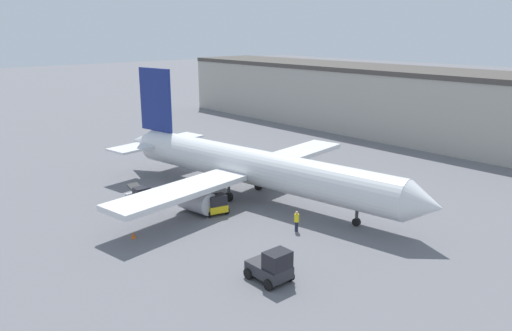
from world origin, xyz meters
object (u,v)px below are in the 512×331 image
at_px(baggage_tug, 215,204).
at_px(belt_loader_truck, 139,196).
at_px(safety_cone_near, 133,235).
at_px(ground_crew_worker, 297,221).
at_px(pushback_tug, 272,267).
at_px(airplane, 248,166).

height_order(baggage_tug, belt_loader_truck, belt_loader_truck).
distance_m(belt_loader_truck, safety_cone_near, 7.87).
distance_m(ground_crew_worker, safety_cone_near, 13.38).
bearing_deg(pushback_tug, belt_loader_truck, 178.37).
distance_m(baggage_tug, pushback_tug, 13.67).
relative_size(airplane, pushback_tug, 12.91).
xyz_separation_m(airplane, pushback_tug, (14.34, -10.26, -2.14)).
height_order(airplane, baggage_tug, airplane).
xyz_separation_m(baggage_tug, belt_loader_truck, (-6.44, -4.13, 0.05)).
bearing_deg(airplane, ground_crew_worker, -25.36).
relative_size(airplane, ground_crew_worker, 21.21).
relative_size(airplane, belt_loader_truck, 14.52).
height_order(ground_crew_worker, pushback_tug, pushback_tug).
bearing_deg(airplane, pushback_tug, -44.33).
relative_size(airplane, baggage_tug, 12.90).
relative_size(baggage_tug, belt_loader_truck, 1.13).
bearing_deg(belt_loader_truck, baggage_tug, 33.95).
height_order(belt_loader_truck, pushback_tug, pushback_tug).
relative_size(baggage_tug, pushback_tug, 1.00).
bearing_deg(baggage_tug, belt_loader_truck, -134.26).
height_order(airplane, safety_cone_near, airplane).
xyz_separation_m(ground_crew_worker, safety_cone_near, (-7.75, -10.89, -0.68)).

